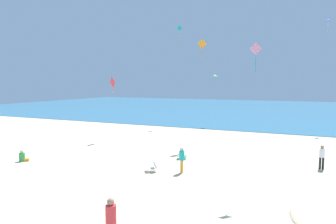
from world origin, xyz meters
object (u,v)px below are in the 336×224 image
at_px(person_8, 23,157).
at_px(kite_pink, 256,50).
at_px(kite_red, 113,82).
at_px(person_2, 322,155).
at_px(kite_teal, 180,29).
at_px(person_7, 182,158).
at_px(kite_blue, 328,20).
at_px(beach_chair_far_right, 181,155).
at_px(beach_chair_far_left, 152,166).
at_px(kite_orange, 202,44).
at_px(kite_green, 214,75).
at_px(person_6, 111,220).

distance_m(person_8, kite_pink, 15.95).
relative_size(kite_pink, kite_red, 0.96).
height_order(person_2, kite_teal, kite_teal).
height_order(person_7, kite_pink, kite_pink).
bearing_deg(person_8, person_2, -21.12).
xyz_separation_m(person_8, kite_blue, (19.05, 23.25, 11.61)).
relative_size(beach_chair_far_right, kite_pink, 0.52).
bearing_deg(kite_teal, person_2, -43.97).
bearing_deg(beach_chair_far_left, beach_chair_far_right, -138.55).
height_order(beach_chair_far_right, kite_orange, kite_orange).
xyz_separation_m(person_7, kite_blue, (8.53, 21.37, 11.04)).
bearing_deg(kite_green, beach_chair_far_left, -84.87).
distance_m(person_6, person_8, 13.13).
height_order(person_8, kite_blue, kite_blue).
bearing_deg(beach_chair_far_left, kite_pink, 133.11).
height_order(kite_teal, kite_red, kite_teal).
relative_size(person_6, kite_orange, 1.09).
xyz_separation_m(beach_chair_far_right, person_6, (2.12, -11.26, 0.72)).
distance_m(beach_chair_far_left, person_8, 8.96).
xyz_separation_m(beach_chair_far_right, kite_teal, (-6.33, 15.49, 11.45)).
bearing_deg(kite_red, kite_pink, -30.69).
height_order(person_7, kite_teal, kite_teal).
distance_m(person_6, kite_teal, 30.04).
height_order(beach_chair_far_left, person_6, person_6).
height_order(person_2, person_8, person_2).
relative_size(person_6, person_8, 2.17).
bearing_deg(kite_red, kite_green, 64.99).
xyz_separation_m(beach_chair_far_left, person_6, (2.58, -7.85, 0.66)).
xyz_separation_m(kite_orange, kite_pink, (5.42, -8.94, -1.60)).
bearing_deg(person_7, person_6, -97.17).
bearing_deg(kite_green, kite_teal, -164.22).
height_order(person_8, kite_teal, kite_teal).
height_order(beach_chair_far_right, kite_red, kite_red).
bearing_deg(person_2, kite_red, -101.66).
height_order(person_8, kite_red, kite_red).
distance_m(kite_pink, kite_red, 15.72).
bearing_deg(person_7, kite_teal, 98.70).
relative_size(kite_teal, kite_blue, 1.35).
distance_m(beach_chair_far_left, kite_green, 20.95).
bearing_deg(beach_chair_far_left, person_7, 154.27).
bearing_deg(kite_red, person_6, -55.93).
height_order(person_6, person_8, person_6).
bearing_deg(kite_red, beach_chair_far_left, -43.74).
xyz_separation_m(person_7, kite_red, (-9.38, 6.93, 4.35)).
distance_m(kite_green, kite_teal, 7.02).
height_order(beach_chair_far_left, kite_orange, kite_orange).
bearing_deg(person_2, beach_chair_far_left, -65.41).
xyz_separation_m(beach_chair_far_left, person_2, (9.05, 4.53, 0.54)).
distance_m(person_2, kite_teal, 23.39).
xyz_separation_m(person_2, kite_blue, (1.15, 17.29, 11.06)).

